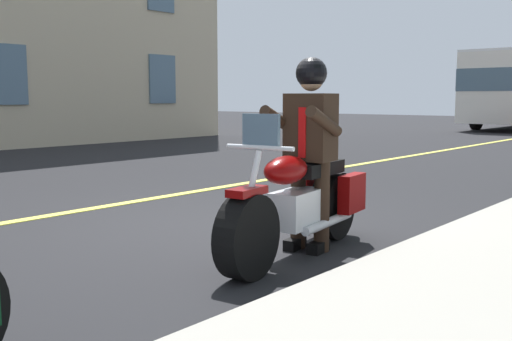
# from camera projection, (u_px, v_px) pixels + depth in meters

# --- Properties ---
(ground_plane) EXTENTS (80.00, 80.00, 0.00)m
(ground_plane) POSITION_uv_depth(u_px,v_px,m) (230.00, 227.00, 6.36)
(ground_plane) COLOR black
(lane_center_stripe) EXTENTS (60.00, 0.16, 0.01)m
(lane_center_stripe) POSITION_uv_depth(u_px,v_px,m) (118.00, 204.00, 7.65)
(lane_center_stripe) COLOR #E5DB4C
(lane_center_stripe) RESTS_ON ground_plane
(motorcycle_main) EXTENTS (2.22, 0.80, 1.26)m
(motorcycle_main) POSITION_uv_depth(u_px,v_px,m) (300.00, 204.00, 5.18)
(motorcycle_main) COLOR black
(motorcycle_main) RESTS_ON ground_plane
(rider_main) EXTENTS (0.68, 0.61, 1.74)m
(rider_main) POSITION_uv_depth(u_px,v_px,m) (310.00, 137.00, 5.27)
(rider_main) COLOR black
(rider_main) RESTS_ON ground_plane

